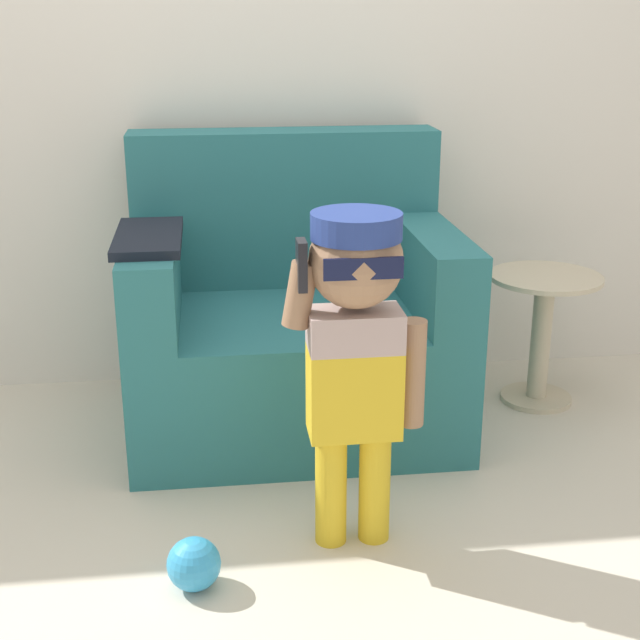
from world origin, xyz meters
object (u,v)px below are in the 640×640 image
at_px(armchair, 292,323).
at_px(toy_ball, 194,564).
at_px(person_child, 356,331).
at_px(side_table, 542,326).

distance_m(armchair, toy_ball, 1.12).
bearing_deg(armchair, person_child, -83.84).
distance_m(side_table, toy_ball, 1.69).
relative_size(armchair, person_child, 1.21).
distance_m(person_child, side_table, 1.27).
relative_size(armchair, side_table, 2.28).
height_order(person_child, toy_ball, person_child).
xyz_separation_m(person_child, side_table, (0.87, 0.87, -0.33)).
xyz_separation_m(armchair, toy_ball, (-0.36, -1.02, -0.30)).
height_order(armchair, toy_ball, armchair).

